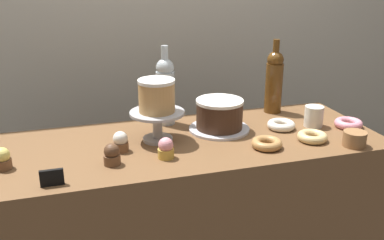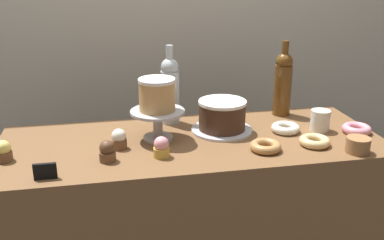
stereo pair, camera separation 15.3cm
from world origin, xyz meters
TOP-DOWN VIEW (x-y plane):
  - back_wall at (0.00, 0.86)m, footprint 6.00×0.05m
  - cake_stand_pedestal at (-0.12, 0.03)m, footprint 0.20×0.20m
  - white_layer_cake at (-0.12, 0.03)m, footprint 0.14×0.14m
  - silver_serving_platter at (0.13, 0.07)m, footprint 0.24×0.24m
  - chocolate_round_cake at (0.13, 0.07)m, footprint 0.19×0.19m
  - wine_bottle_clear at (-0.05, 0.21)m, footprint 0.08×0.08m
  - wine_bottle_amber at (0.44, 0.22)m, footprint 0.08×0.08m
  - cupcake_lemon at (-0.66, -0.06)m, footprint 0.06×0.06m
  - cupcake_strawberry at (-0.13, -0.13)m, footprint 0.06×0.06m
  - cupcake_chocolate at (-0.32, -0.13)m, footprint 0.06×0.06m
  - cupcake_vanilla at (-0.27, -0.03)m, footprint 0.06×0.06m
  - donut_pink at (0.65, -0.05)m, footprint 0.11×0.11m
  - donut_sugar at (0.38, 0.01)m, footprint 0.11×0.11m
  - donut_glazed at (0.43, -0.14)m, footprint 0.11×0.11m
  - donut_maple at (0.24, -0.15)m, footprint 0.11×0.11m
  - cookie_stack at (0.55, -0.23)m, footprint 0.08×0.08m
  - price_sign_chalkboard at (-0.51, -0.23)m, footprint 0.07×0.01m
  - coffee_cup_ceramic at (0.52, -0.00)m, footprint 0.08×0.08m

SIDE VIEW (x-z plane):
  - silver_serving_platter at x=0.13m, z-range 0.95..0.96m
  - donut_pink at x=0.65m, z-range 0.95..0.98m
  - donut_sugar at x=0.38m, z-range 0.95..0.98m
  - donut_glazed at x=0.43m, z-range 0.95..0.98m
  - donut_maple at x=0.24m, z-range 0.95..0.98m
  - price_sign_chalkboard at x=-0.51m, z-range 0.95..1.00m
  - cookie_stack at x=0.55m, z-range 0.95..1.00m
  - cupcake_lemon at x=-0.66m, z-range 0.95..1.02m
  - cupcake_strawberry at x=-0.13m, z-range 0.95..1.02m
  - cupcake_chocolate at x=-0.32m, z-range 0.95..1.02m
  - cupcake_vanilla at x=-0.27m, z-range 0.95..1.02m
  - coffee_cup_ceramic at x=0.52m, z-range 0.95..1.03m
  - chocolate_round_cake at x=0.13m, z-range 0.96..1.08m
  - cake_stand_pedestal at x=-0.12m, z-range 0.97..1.08m
  - wine_bottle_clear at x=-0.05m, z-range 0.93..1.26m
  - wine_bottle_amber at x=0.44m, z-range 0.93..1.26m
  - white_layer_cake at x=-0.12m, z-range 1.06..1.19m
  - back_wall at x=0.00m, z-range 0.00..2.60m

